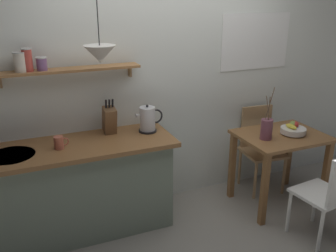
# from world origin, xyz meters

# --- Properties ---
(ground_plane) EXTENTS (14.00, 14.00, 0.00)m
(ground_plane) POSITION_xyz_m (0.00, 0.00, 0.00)
(ground_plane) COLOR gray
(back_wall) EXTENTS (6.80, 0.11, 2.70)m
(back_wall) POSITION_xyz_m (0.20, 0.65, 1.35)
(back_wall) COLOR silver
(back_wall) RESTS_ON ground_plane
(kitchen_counter) EXTENTS (1.83, 0.63, 0.88)m
(kitchen_counter) POSITION_xyz_m (-1.00, 0.32, 0.45)
(kitchen_counter) COLOR gray
(kitchen_counter) RESTS_ON ground_plane
(wall_shelf) EXTENTS (1.21, 0.20, 0.32)m
(wall_shelf) POSITION_xyz_m (-1.04, 0.49, 1.53)
(wall_shelf) COLOR #9E6B3D
(dining_table) EXTENTS (0.85, 0.66, 0.77)m
(dining_table) POSITION_xyz_m (1.04, 0.04, 0.62)
(dining_table) COLOR brown
(dining_table) RESTS_ON ground_plane
(dining_chair_near) EXTENTS (0.45, 0.46, 0.88)m
(dining_chair_near) POSITION_xyz_m (1.02, -0.66, 0.49)
(dining_chair_near) COLOR white
(dining_chair_near) RESTS_ON ground_plane
(dining_chair_far) EXTENTS (0.45, 0.45, 0.93)m
(dining_chair_far) POSITION_xyz_m (1.08, 0.42, 0.51)
(dining_chair_far) COLOR tan
(dining_chair_far) RESTS_ON ground_plane
(fruit_bowl) EXTENTS (0.25, 0.25, 0.12)m
(fruit_bowl) POSITION_xyz_m (1.15, 0.01, 0.82)
(fruit_bowl) COLOR silver
(fruit_bowl) RESTS_ON dining_table
(twig_vase) EXTENTS (0.11, 0.11, 0.51)m
(twig_vase) POSITION_xyz_m (0.82, 0.00, 0.88)
(twig_vase) COLOR brown
(twig_vase) RESTS_ON dining_table
(electric_kettle) EXTENTS (0.26, 0.17, 0.26)m
(electric_kettle) POSITION_xyz_m (-0.26, 0.36, 1.00)
(electric_kettle) COLOR black
(electric_kettle) RESTS_ON kitchen_counter
(knife_block) EXTENTS (0.11, 0.18, 0.33)m
(knife_block) POSITION_xyz_m (-0.60, 0.45, 1.01)
(knife_block) COLOR brown
(knife_block) RESTS_ON kitchen_counter
(coffee_mug_by_sink) EXTENTS (0.12, 0.08, 0.11)m
(coffee_mug_by_sink) POSITION_xyz_m (-1.07, 0.26, 0.93)
(coffee_mug_by_sink) COLOR #C6664C
(coffee_mug_by_sink) RESTS_ON kitchen_counter
(pendant_lamp) EXTENTS (0.25, 0.25, 0.65)m
(pendant_lamp) POSITION_xyz_m (-0.71, 0.18, 1.66)
(pendant_lamp) COLOR black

